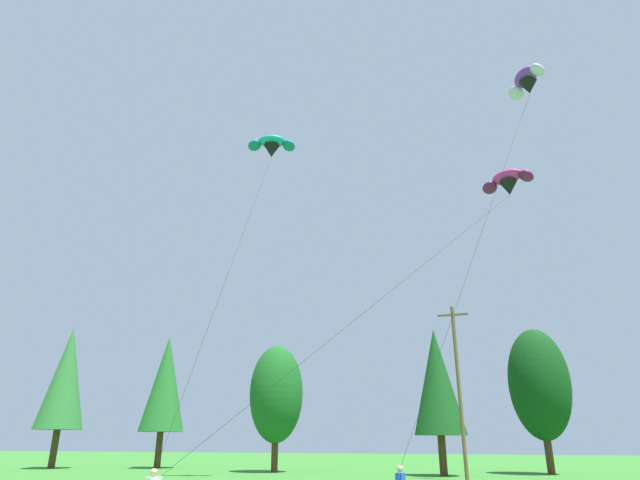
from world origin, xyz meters
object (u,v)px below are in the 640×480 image
at_px(parafoil_kite_mid_purple, 527,82).
at_px(parafoil_kite_far_magenta, 508,182).
at_px(utility_pole, 459,385).
at_px(parafoil_kite_high_teal, 272,146).

relative_size(parafoil_kite_mid_purple, parafoil_kite_far_magenta, 1.46).
distance_m(utility_pole, parafoil_kite_high_teal, 23.30).
xyz_separation_m(parafoil_kite_high_teal, parafoil_kite_far_magenta, (17.23, -5.63, -8.70)).
relative_size(parafoil_kite_high_teal, parafoil_kite_mid_purple, 1.07).
relative_size(utility_pole, parafoil_kite_far_magenta, 0.74).
relative_size(parafoil_kite_high_teal, parafoil_kite_far_magenta, 1.56).
bearing_deg(utility_pole, parafoil_kite_mid_purple, -56.48).
bearing_deg(parafoil_kite_high_teal, parafoil_kite_far_magenta, -18.10).
bearing_deg(utility_pole, parafoil_kite_far_magenta, -67.42).
xyz_separation_m(parafoil_kite_high_teal, parafoil_kite_mid_purple, (19.20, -4.66, -1.58)).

